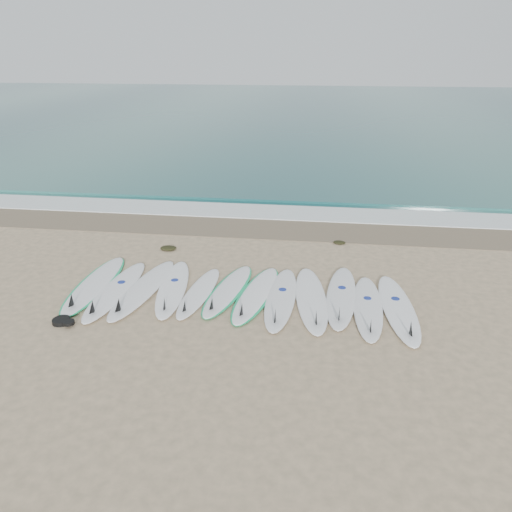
# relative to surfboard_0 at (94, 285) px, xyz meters

# --- Properties ---
(ground) EXTENTS (120.00, 120.00, 0.00)m
(ground) POSITION_rel_surfboard_0_xyz_m (3.08, 0.00, -0.05)
(ground) COLOR tan
(ocean) EXTENTS (120.00, 55.00, 0.03)m
(ocean) POSITION_rel_surfboard_0_xyz_m (3.08, 32.50, -0.04)
(ocean) COLOR #255E5C
(ocean) RESTS_ON ground
(wet_sand_band) EXTENTS (120.00, 1.80, 0.01)m
(wet_sand_band) POSITION_rel_surfboard_0_xyz_m (3.08, 4.10, -0.05)
(wet_sand_band) COLOR #6F5E49
(wet_sand_band) RESTS_ON ground
(foam_band) EXTENTS (120.00, 1.40, 0.04)m
(foam_band) POSITION_rel_surfboard_0_xyz_m (3.08, 5.50, -0.03)
(foam_band) COLOR silver
(foam_band) RESTS_ON ground
(wave_crest) EXTENTS (120.00, 1.00, 0.10)m
(wave_crest) POSITION_rel_surfboard_0_xyz_m (3.08, 7.00, -0.00)
(wave_crest) COLOR #255E5C
(wave_crest) RESTS_ON ground
(surfboard_0) EXTENTS (0.75, 2.89, 0.37)m
(surfboard_0) POSITION_rel_surfboard_0_xyz_m (0.00, 0.00, 0.00)
(surfboard_0) COLOR white
(surfboard_0) RESTS_ON ground
(surfboard_1) EXTENTS (0.65, 2.81, 0.36)m
(surfboard_1) POSITION_rel_surfboard_0_xyz_m (0.54, -0.25, 0.01)
(surfboard_1) COLOR white
(surfboard_1) RESTS_ON ground
(surfboard_2) EXTENTS (0.88, 2.92, 0.37)m
(surfboard_2) POSITION_rel_surfboard_0_xyz_m (1.07, -0.11, 0.01)
(surfboard_2) COLOR white
(surfboard_2) RESTS_ON ground
(surfboard_3) EXTENTS (0.92, 2.75, 0.34)m
(surfboard_3) POSITION_rel_surfboard_0_xyz_m (1.67, 0.02, 0.01)
(surfboard_3) COLOR white
(surfboard_3) RESTS_ON ground
(surfboard_4) EXTENTS (0.68, 2.37, 0.30)m
(surfboard_4) POSITION_rel_surfboard_0_xyz_m (2.24, -0.09, -0.00)
(surfboard_4) COLOR white
(surfboard_4) RESTS_ON ground
(surfboard_5) EXTENTS (1.00, 2.57, 0.32)m
(surfboard_5) POSITION_rel_surfboard_0_xyz_m (2.80, 0.11, -0.01)
(surfboard_5) COLOR white
(surfboard_5) RESTS_ON ground
(surfboard_6) EXTENTS (1.03, 2.70, 0.33)m
(surfboard_6) POSITION_rel_surfboard_0_xyz_m (3.39, 0.01, -0.00)
(surfboard_6) COLOR white
(surfboard_6) RESTS_ON ground
(surfboard_7) EXTENTS (0.63, 2.75, 0.35)m
(surfboard_7) POSITION_rel_surfboard_0_xyz_m (3.90, -0.13, 0.01)
(surfboard_7) COLOR white
(surfboard_7) RESTS_ON ground
(surfboard_8) EXTENTS (0.90, 2.89, 0.36)m
(surfboard_8) POSITION_rel_surfboard_0_xyz_m (4.50, -0.08, 0.01)
(surfboard_8) COLOR white
(surfboard_8) RESTS_ON ground
(surfboard_9) EXTENTS (0.76, 2.81, 0.36)m
(surfboard_9) POSITION_rel_surfboard_0_xyz_m (5.07, 0.11, 0.01)
(surfboard_9) COLOR white
(surfboard_9) RESTS_ON ground
(surfboard_10) EXTENTS (0.63, 2.66, 0.34)m
(surfboard_10) POSITION_rel_surfboard_0_xyz_m (5.57, -0.27, 0.00)
(surfboard_10) COLOR white
(surfboard_10) RESTS_ON ground
(surfboard_11) EXTENTS (0.77, 2.85, 0.36)m
(surfboard_11) POSITION_rel_surfboard_0_xyz_m (6.14, -0.25, 0.01)
(surfboard_11) COLOR white
(surfboard_11) RESTS_ON ground
(seaweed_near) EXTENTS (0.40, 0.31, 0.08)m
(seaweed_near) POSITION_rel_surfboard_0_xyz_m (0.92, 2.22, -0.02)
(seaweed_near) COLOR black
(seaweed_near) RESTS_ON ground
(seaweed_far) EXTENTS (0.31, 0.24, 0.06)m
(seaweed_far) POSITION_rel_surfboard_0_xyz_m (5.11, 3.19, -0.02)
(seaweed_far) COLOR black
(seaweed_far) RESTS_ON ground
(leash_coil) EXTENTS (0.46, 0.36, 0.11)m
(leash_coil) POSITION_rel_surfboard_0_xyz_m (0.09, -1.50, -0.01)
(leash_coil) COLOR black
(leash_coil) RESTS_ON ground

